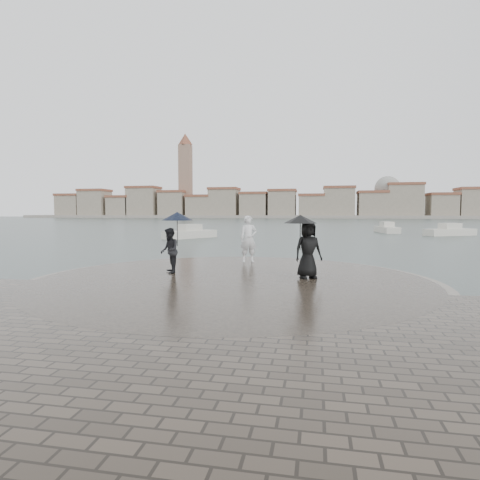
# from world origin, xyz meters

# --- Properties ---
(ground) EXTENTS (400.00, 400.00, 0.00)m
(ground) POSITION_xyz_m (0.00, 0.00, 0.00)
(ground) COLOR #2B3835
(ground) RESTS_ON ground
(kerb_ring) EXTENTS (12.50, 12.50, 0.32)m
(kerb_ring) POSITION_xyz_m (0.00, 3.50, 0.16)
(kerb_ring) COLOR gray
(kerb_ring) RESTS_ON ground
(quay_tip) EXTENTS (11.90, 11.90, 0.36)m
(quay_tip) POSITION_xyz_m (0.00, 3.50, 0.18)
(quay_tip) COLOR #2D261E
(quay_tip) RESTS_ON ground
(statue) EXTENTS (0.80, 0.65, 1.89)m
(statue) POSITION_xyz_m (-0.18, 7.55, 1.31)
(statue) COLOR silver
(statue) RESTS_ON quay_tip
(visitor_left) EXTENTS (1.19, 1.08, 2.04)m
(visitor_left) POSITION_xyz_m (-2.18, 4.13, 1.49)
(visitor_left) COLOR black
(visitor_left) RESTS_ON quay_tip
(visitor_right) EXTENTS (1.29, 1.07, 1.95)m
(visitor_right) POSITION_xyz_m (2.24, 3.93, 1.49)
(visitor_right) COLOR black
(visitor_right) RESTS_ON quay_tip
(far_skyline) EXTENTS (260.00, 20.00, 37.00)m
(far_skyline) POSITION_xyz_m (-6.29, 160.71, 5.61)
(far_skyline) COLOR gray
(far_skyline) RESTS_ON ground
(boats) EXTENTS (29.90, 19.91, 1.50)m
(boats) POSITION_xyz_m (5.88, 34.87, 0.38)
(boats) COLOR beige
(boats) RESTS_ON ground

